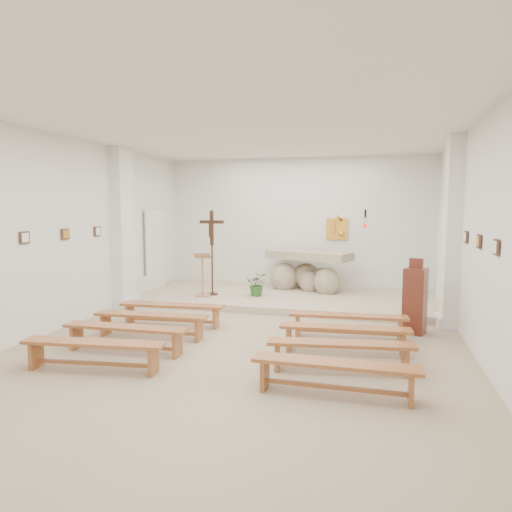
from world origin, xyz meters
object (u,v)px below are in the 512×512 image
(bench_left_front, at_px, (172,309))
(bench_left_third, at_px, (125,333))
(bench_right_fourth, at_px, (335,370))
(bench_right_front, at_px, (348,320))
(crucifix_stand, at_px, (212,246))
(altar, at_px, (308,274))
(bench_left_second, at_px, (151,320))
(donation_pedestal, at_px, (415,300))
(bench_right_third, at_px, (340,349))
(bench_left_fourth, at_px, (93,349))
(bench_right_second, at_px, (345,333))
(lectern, at_px, (203,274))

(bench_left_front, distance_m, bench_left_third, 1.63)
(bench_right_fourth, bearing_deg, bench_left_third, 166.29)
(bench_right_front, bearing_deg, bench_right_fourth, -93.86)
(crucifix_stand, distance_m, bench_left_third, 4.10)
(bench_left_front, xyz_separation_m, bench_right_fourth, (3.23, -2.45, 0.00))
(altar, xyz_separation_m, bench_left_second, (-2.02, -4.35, -0.25))
(crucifix_stand, bearing_deg, bench_left_third, -85.25)
(bench_right_front, bearing_deg, donation_pedestal, 25.76)
(bench_left_third, bearing_deg, bench_left_front, 88.62)
(bench_left_third, distance_m, bench_right_third, 3.23)
(bench_left_front, relative_size, bench_left_fourth, 1.00)
(crucifix_stand, relative_size, bench_left_front, 1.00)
(donation_pedestal, xyz_separation_m, bench_left_front, (-4.34, -0.63, -0.27))
(crucifix_stand, relative_size, bench_left_third, 1.01)
(altar, relative_size, bench_right_front, 1.12)
(bench_left_front, bearing_deg, bench_right_second, -18.41)
(bench_right_fourth, bearing_deg, bench_right_second, 90.50)
(altar, relative_size, lectern, 2.11)
(lectern, height_order, bench_left_third, lectern)
(altar, relative_size, bench_left_fourth, 1.12)
(donation_pedestal, distance_m, bench_left_third, 4.90)
(bench_right_second, xyz_separation_m, bench_left_fourth, (-3.23, -1.63, 0.00))
(bench_left_front, xyz_separation_m, bench_left_fourth, (0.00, -2.45, 0.00))
(altar, height_order, bench_left_front, altar)
(donation_pedestal, xyz_separation_m, bench_right_fourth, (-1.11, -3.08, -0.27))
(bench_left_front, height_order, bench_right_third, same)
(bench_left_front, xyz_separation_m, bench_left_second, (0.00, -0.82, 0.00))
(bench_left_second, xyz_separation_m, bench_right_second, (3.23, 0.00, 0.00))
(crucifix_stand, height_order, bench_right_front, crucifix_stand)
(bench_left_front, relative_size, bench_left_third, 1.01)
(bench_left_front, height_order, bench_left_third, same)
(bench_left_third, xyz_separation_m, bench_right_third, (3.23, 0.00, 0.00))
(bench_right_front, bearing_deg, bench_left_front, 176.14)
(bench_left_second, bearing_deg, altar, 62.01)
(bench_left_second, bearing_deg, donation_pedestal, 15.43)
(bench_right_front, distance_m, bench_right_second, 0.82)
(altar, relative_size, crucifix_stand, 1.12)
(lectern, distance_m, bench_right_second, 4.52)
(crucifix_stand, distance_m, donation_pedestal, 4.78)
(bench_left_front, height_order, bench_left_second, same)
(lectern, xyz_separation_m, bench_left_front, (0.21, -2.10, -0.36))
(crucifix_stand, relative_size, bench_right_fourth, 1.01)
(bench_left_front, height_order, bench_right_second, same)
(lectern, height_order, donation_pedestal, donation_pedestal)
(bench_left_fourth, bearing_deg, crucifix_stand, 84.52)
(bench_right_third, xyz_separation_m, bench_right_fourth, (0.00, -0.82, 0.00))
(lectern, relative_size, bench_right_fourth, 0.53)
(crucifix_stand, bearing_deg, bench_right_front, -31.70)
(bench_left_front, bearing_deg, bench_left_third, -94.19)
(lectern, distance_m, bench_left_third, 3.76)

